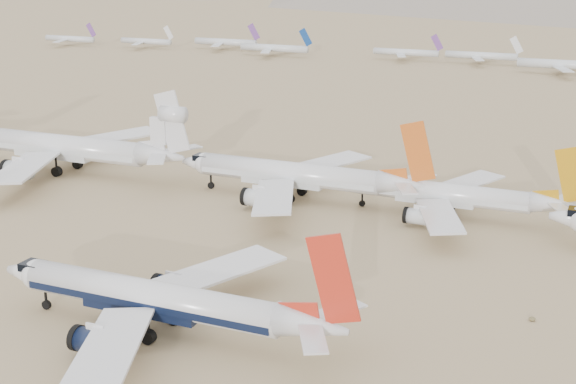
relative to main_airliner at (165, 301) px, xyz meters
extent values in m
plane|color=olive|center=(7.53, -6.21, -5.05)|extent=(7000.00, 7000.00, 0.00)
cylinder|color=silver|center=(-2.35, 0.00, 0.23)|extent=(38.84, 4.59, 4.59)
cube|color=black|center=(-2.35, 0.00, -0.35)|extent=(38.06, 4.66, 1.03)
sphere|color=silver|center=(-21.77, 0.00, 0.23)|extent=(4.59, 4.59, 4.59)
cube|color=black|center=(-22.46, 0.00, 1.49)|extent=(3.21, 2.98, 1.15)
cone|color=silver|center=(21.65, 0.00, 0.57)|extent=(9.71, 4.59, 4.59)
cube|color=silver|center=(0.65, -13.62, -0.58)|extent=(15.00, 23.64, 0.72)
cube|color=silver|center=(23.54, -4.46, 1.14)|extent=(6.16, 8.06, 0.28)
cylinder|color=black|center=(-4.51, -9.54, -2.65)|extent=(5.39, 3.31, 3.31)
cube|color=silver|center=(0.65, 13.62, -0.58)|extent=(15.00, 23.64, 0.72)
cube|color=silver|center=(23.54, 4.46, 1.14)|extent=(6.16, 8.06, 0.28)
cylinder|color=black|center=(-4.51, 9.54, -2.65)|extent=(5.39, 3.31, 3.31)
cube|color=red|center=(24.35, 0.00, 7.27)|extent=(7.36, 0.37, 12.13)
cylinder|color=black|center=(-20.62, 0.00, -4.37)|extent=(1.38, 0.57, 1.38)
cylinder|color=black|center=(-0.73, -3.21, -4.09)|extent=(1.93, 1.15, 1.93)
cylinder|color=black|center=(-0.73, 3.21, -4.09)|extent=(1.93, 1.15, 1.93)
cylinder|color=silver|center=(22.27, 66.61, -0.19)|extent=(34.80, 4.23, 4.23)
cube|color=silver|center=(22.27, 66.61, -0.72)|extent=(34.11, 4.29, 0.95)
sphere|color=silver|center=(4.87, 66.61, -0.19)|extent=(4.23, 4.23, 4.23)
cube|color=black|center=(4.24, 66.61, 0.97)|extent=(2.96, 2.75, 1.06)
cone|color=silver|center=(43.78, 66.61, 0.13)|extent=(8.70, 4.23, 4.23)
cube|color=silver|center=(24.96, 54.34, -0.93)|extent=(13.44, 21.18, 0.65)
cube|color=silver|center=(45.47, 62.59, 0.66)|extent=(5.52, 7.22, 0.25)
cylinder|color=silver|center=(20.34, 57.99, -2.84)|extent=(4.83, 3.05, 3.05)
cube|color=silver|center=(24.96, 78.87, -0.93)|extent=(13.44, 21.18, 0.65)
cube|color=silver|center=(45.47, 70.62, 0.66)|extent=(5.52, 7.22, 0.25)
cylinder|color=silver|center=(20.34, 75.22, -2.84)|extent=(4.83, 3.05, 3.05)
cube|color=#CB8A0F|center=(46.20, 66.61, 6.15)|extent=(6.60, 0.34, 10.87)
cylinder|color=black|center=(5.93, 66.61, -4.42)|extent=(1.27, 0.53, 1.27)
cylinder|color=black|center=(23.72, 63.65, -4.17)|extent=(1.78, 1.06, 1.78)
cylinder|color=black|center=(23.72, 69.57, -4.17)|extent=(1.78, 1.06, 1.78)
cylinder|color=silver|center=(-10.26, 65.52, 0.62)|extent=(40.36, 4.93, 4.93)
cube|color=silver|center=(-10.26, 65.52, 0.00)|extent=(39.55, 5.01, 1.11)
sphere|color=silver|center=(-30.44, 65.52, 0.62)|extent=(4.93, 4.93, 4.93)
cube|color=black|center=(-31.18, 65.52, 1.98)|extent=(3.45, 3.21, 1.23)
cone|color=silver|center=(14.68, 65.52, 0.99)|extent=(10.09, 4.93, 4.93)
cube|color=silver|center=(-7.15, 51.28, -0.24)|extent=(15.59, 24.56, 0.76)
cube|color=silver|center=(16.64, 60.85, 1.61)|extent=(6.41, 8.38, 0.30)
cylinder|color=silver|center=(-12.51, 55.52, -2.47)|extent=(5.61, 3.55, 3.55)
cube|color=silver|center=(-7.15, 79.75, -0.24)|extent=(15.59, 24.56, 0.76)
cube|color=silver|center=(16.64, 70.18, 1.61)|extent=(6.41, 8.38, 0.30)
cylinder|color=silver|center=(-12.51, 75.52, -2.47)|extent=(5.61, 3.55, 3.55)
cube|color=#C8571A|center=(17.48, 65.52, 7.98)|extent=(7.65, 0.39, 12.60)
cylinder|color=black|center=(-29.21, 65.52, -4.31)|extent=(1.48, 0.62, 1.48)
cylinder|color=black|center=(-8.58, 62.06, -4.02)|extent=(2.07, 1.23, 2.07)
cylinder|color=black|center=(-8.58, 68.97, -4.02)|extent=(2.07, 1.23, 2.07)
cylinder|color=silver|center=(-69.47, 63.85, 1.32)|extent=(46.28, 5.54, 5.54)
cube|color=silver|center=(-69.47, 63.85, 0.63)|extent=(45.36, 5.62, 1.25)
cone|color=silver|center=(-40.86, 63.85, 1.73)|extent=(11.57, 5.54, 5.54)
cube|color=silver|center=(-65.90, 47.58, 0.35)|extent=(17.87, 28.17, 0.86)
cube|color=silver|center=(-38.61, 58.52, 2.43)|extent=(7.35, 9.61, 0.33)
cylinder|color=silver|center=(-72.04, 52.44, -2.15)|extent=(6.43, 3.99, 3.99)
cube|color=silver|center=(-65.90, 80.12, 0.35)|extent=(17.87, 28.17, 0.86)
cube|color=silver|center=(-38.61, 69.18, 2.43)|extent=(7.35, 9.61, 0.33)
cylinder|color=silver|center=(-72.04, 75.26, -2.15)|extent=(6.43, 3.99, 3.99)
cube|color=silver|center=(-37.65, 63.85, 9.73)|extent=(8.77, 0.44, 14.45)
cylinder|color=silver|center=(-37.33, 63.85, 11.51)|extent=(5.79, 3.59, 3.59)
cylinder|color=black|center=(-67.54, 59.97, -3.89)|extent=(2.33, 1.39, 2.33)
cylinder|color=black|center=(-67.54, 67.73, -3.89)|extent=(2.33, 1.39, 2.33)
cylinder|color=silver|center=(-244.89, 289.30, -1.04)|extent=(32.60, 3.22, 3.22)
cube|color=#673A87|center=(-229.55, 289.30, 4.40)|extent=(6.49, 0.32, 8.18)
cube|color=silver|center=(-244.89, 280.86, -1.53)|extent=(8.59, 15.01, 0.32)
cube|color=silver|center=(-244.89, 297.74, -1.53)|extent=(8.59, 15.01, 0.32)
cylinder|color=silver|center=(-197.46, 295.41, -1.10)|extent=(31.49, 3.11, 3.11)
cube|color=silver|center=(-182.65, 295.41, 4.16)|extent=(6.27, 0.31, 7.90)
cube|color=silver|center=(-197.46, 287.26, -1.56)|extent=(8.30, 14.49, 0.31)
cube|color=silver|center=(-197.46, 303.56, -1.56)|extent=(8.30, 14.49, 0.31)
cylinder|color=silver|center=(-153.83, 307.16, -0.83)|extent=(36.86, 3.64, 3.64)
cube|color=#673A87|center=(-136.49, 307.16, 5.32)|extent=(7.34, 0.36, 9.25)
cube|color=silver|center=(-153.83, 297.62, -1.38)|extent=(9.71, 16.97, 0.36)
cube|color=silver|center=(-153.83, 316.70, -1.38)|extent=(9.71, 16.97, 0.36)
cylinder|color=silver|center=(-117.19, 291.26, -0.83)|extent=(36.92, 3.65, 3.65)
cube|color=navy|center=(-99.82, 291.26, 5.34)|extent=(7.35, 0.36, 9.26)
cube|color=silver|center=(-117.19, 281.71, -1.38)|extent=(9.73, 16.99, 0.36)
cube|color=silver|center=(-117.19, 300.82, -1.38)|extent=(9.73, 16.99, 0.36)
cylinder|color=silver|center=(-50.88, 302.10, -1.04)|extent=(32.63, 3.22, 3.22)
cube|color=#673A87|center=(-35.52, 302.10, 4.41)|extent=(6.50, 0.32, 8.18)
cube|color=silver|center=(-50.88, 293.65, -1.53)|extent=(8.60, 15.02, 0.32)
cube|color=silver|center=(-50.88, 310.54, -1.53)|extent=(8.60, 15.02, 0.32)
cylinder|color=silver|center=(-14.23, 303.03, -0.98)|extent=(33.91, 3.35, 3.35)
cube|color=silver|center=(1.73, 303.03, 4.69)|extent=(6.75, 0.34, 8.51)
cube|color=silver|center=(-14.23, 294.26, -1.48)|extent=(8.93, 15.61, 0.34)
cube|color=silver|center=(-14.23, 311.81, -1.48)|extent=(8.93, 15.61, 0.34)
cylinder|color=silver|center=(25.86, 282.61, -0.65)|extent=(40.55, 4.01, 4.01)
cube|color=silver|center=(25.86, 272.11, -1.25)|extent=(10.68, 18.67, 0.40)
cube|color=silver|center=(25.86, 293.10, -1.25)|extent=(10.68, 18.67, 0.40)
ellipsoid|color=brown|center=(-22.87, 8.19, -4.76)|extent=(0.98, 0.98, 0.54)
ellipsoid|color=brown|center=(45.63, 24.69, -4.76)|extent=(0.98, 0.98, 0.54)
camera|label=1|loc=(55.63, -85.05, 45.24)|focal=50.00mm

